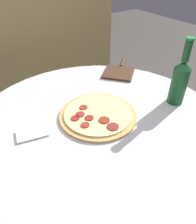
% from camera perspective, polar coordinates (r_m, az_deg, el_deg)
% --- Properties ---
extents(ground_plane, '(8.00, 8.00, 0.00)m').
position_cam_1_polar(ground_plane, '(1.44, 0.09, -26.60)').
color(ground_plane, '#4C4742').
extents(table, '(1.01, 1.01, 0.76)m').
position_cam_1_polar(table, '(0.97, 0.12, -11.68)').
color(table, silver).
rests_on(table, ground_plane).
extents(fence_panel, '(1.40, 0.04, 1.56)m').
position_cam_1_polar(fence_panel, '(1.52, -19.45, 15.29)').
color(fence_panel, tan).
rests_on(fence_panel, ground_plane).
extents(pizza, '(0.31, 0.31, 0.02)m').
position_cam_1_polar(pizza, '(0.86, -0.03, -0.69)').
color(pizza, tan).
rests_on(pizza, table).
extents(beer_bottle, '(0.07, 0.07, 0.28)m').
position_cam_1_polar(beer_bottle, '(0.95, 20.59, 7.79)').
color(beer_bottle, '#144C23').
rests_on(beer_bottle, table).
extents(pizza_paddle, '(0.26, 0.24, 0.02)m').
position_cam_1_polar(pizza_paddle, '(1.19, 5.56, 10.59)').
color(pizza_paddle, '#422819').
rests_on(pizza_paddle, table).
extents(napkin, '(0.12, 0.09, 0.01)m').
position_cam_1_polar(napkin, '(0.82, -16.79, -5.37)').
color(napkin, white).
rests_on(napkin, table).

